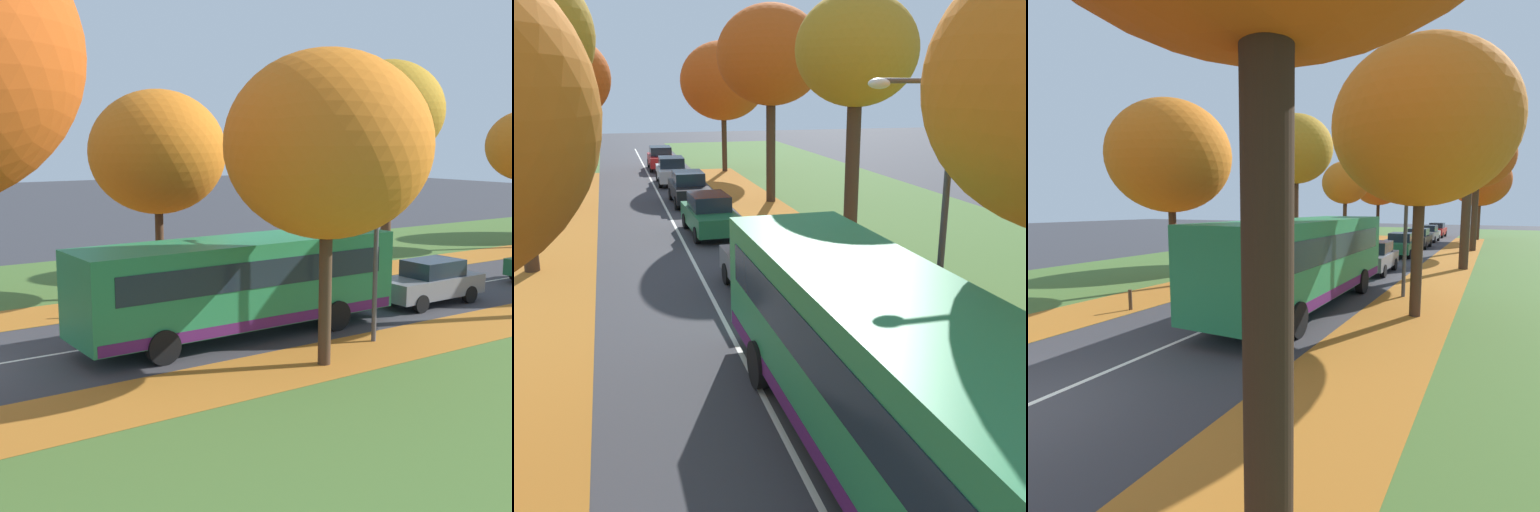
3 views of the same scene
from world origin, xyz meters
The scene contains 11 objects.
grass_verge_left centered at (-9.20, 20.00, 0.00)m, with size 12.00×90.00×0.01m, color #476B2D.
leaf_litter_left centered at (-4.60, 14.00, 0.01)m, with size 2.80×60.00×0.00m, color #B26B23.
leaf_litter_right centered at (4.60, 14.00, 0.01)m, with size 2.80×60.00×0.00m, color #B26B23.
road_centre_line centered at (0.00, 20.00, 0.00)m, with size 0.12×80.00×0.01m, color silver.
tree_left_near centered at (-5.18, 9.37, 5.47)m, with size 5.13×5.13×7.79m.
tree_left_mid centered at (-5.21, 21.17, 7.20)m, with size 5.09×5.09×9.54m.
tree_right_near centered at (4.88, 9.28, 5.81)m, with size 5.36×5.36×8.24m.
bollard_third centered at (-3.59, 5.63, 0.34)m, with size 0.12×0.12×0.69m, color #4C3823.
streetlamp_right centered at (3.67, 11.89, 3.74)m, with size 1.89×0.28×6.00m.
bus centered at (1.27, 8.87, 1.70)m, with size 2.78×10.44×2.98m.
car_grey_lead centered at (1.48, 17.01, 0.81)m, with size 1.86×4.24×1.62m.
Camera 1 is at (19.17, -2.44, 6.00)m, focal length 50.00 mm.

